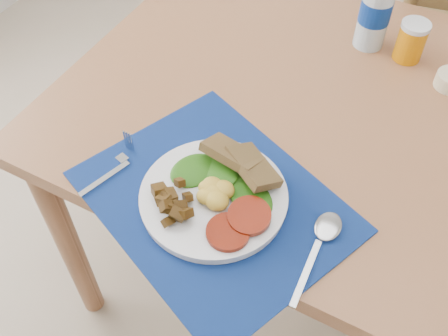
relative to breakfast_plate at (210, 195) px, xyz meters
name	(u,v)px	position (x,y,z in m)	size (l,w,h in m)	color
table	(380,151)	(0.23, 0.35, -0.11)	(1.40, 0.90, 0.75)	brown
placemat	(214,201)	(0.01, 0.00, -0.02)	(0.47, 0.37, 0.00)	black
breakfast_plate	(210,195)	(0.00, 0.00, 0.00)	(0.26, 0.26, 0.06)	silver
fork	(116,166)	(-0.20, -0.01, -0.02)	(0.04, 0.16, 0.00)	#B2B5BA
spoon	(322,240)	(0.21, 0.02, -0.02)	(0.05, 0.20, 0.01)	#B2B5BA
water_bottle	(377,4)	(0.11, 0.58, 0.09)	(0.07, 0.07, 0.25)	#ADBFCC
juice_glass	(411,42)	(0.20, 0.58, 0.02)	(0.06, 0.06, 0.09)	orange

